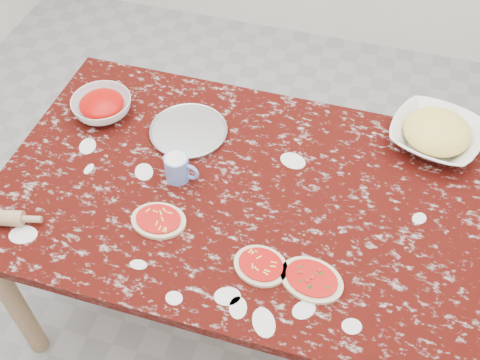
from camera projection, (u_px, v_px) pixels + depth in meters
The scene contains 9 objects.
ground at pixel (240, 302), 2.44m from camera, with size 4.00×4.00×0.00m, color gray.
worktable at pixel (240, 206), 1.93m from camera, with size 1.60×1.00×0.75m.
pizza_tray at pixel (189, 131), 2.04m from camera, with size 0.27×0.27×0.01m, color #B2B2B7.
sauce_bowl at pixel (102, 107), 2.08m from camera, with size 0.22×0.22×0.07m, color white.
cheese_bowl at pixel (435, 136), 1.98m from camera, with size 0.31×0.31×0.08m, color white.
flour_mug at pixel (178, 168), 1.87m from camera, with size 0.12×0.08×0.09m.
pizza_left at pixel (159, 220), 1.78m from camera, with size 0.18×0.14×0.02m.
pizza_mid at pixel (261, 266), 1.67m from camera, with size 0.19×0.16×0.02m.
pizza_right at pixel (311, 279), 1.64m from camera, with size 0.21×0.18×0.02m.
Camera 1 is at (0.34, -1.14, 2.19)m, focal length 42.62 mm.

